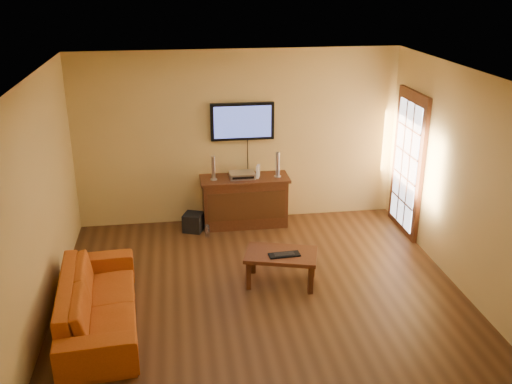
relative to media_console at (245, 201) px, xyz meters
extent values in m
plane|color=#3A2210|center=(-0.06, -2.23, -0.40)|extent=(5.00, 5.00, 0.00)
plane|color=tan|center=(-0.06, 0.27, 0.95)|extent=(5.00, 0.00, 5.00)
plane|color=tan|center=(-2.56, -2.23, 0.95)|extent=(0.00, 5.00, 5.00)
plane|color=tan|center=(2.44, -2.23, 0.95)|extent=(0.00, 5.00, 5.00)
plane|color=white|center=(-0.06, -2.23, 2.30)|extent=(5.00, 5.00, 0.00)
cube|color=#3C1C0D|center=(2.40, -0.53, 0.65)|extent=(0.06, 1.02, 2.22)
cube|color=white|center=(2.36, -0.53, 0.65)|extent=(0.01, 0.79, 1.89)
cube|color=#3C1C0D|center=(0.00, 0.01, -0.02)|extent=(1.29, 0.48, 0.74)
cube|color=black|center=(0.00, -0.24, 0.01)|extent=(1.19, 0.02, 0.45)
cube|color=#3C1C0D|center=(0.00, 0.01, 0.37)|extent=(1.37, 0.52, 0.04)
cube|color=black|center=(0.00, 0.22, 1.22)|extent=(0.98, 0.07, 0.58)
cube|color=#394896|center=(0.00, 0.18, 1.22)|extent=(0.88, 0.01, 0.49)
cube|color=#3C1C0D|center=(0.22, -1.88, 0.01)|extent=(1.01, 0.77, 0.05)
cube|color=#3C1C0D|center=(-0.21, -1.97, -0.21)|extent=(0.06, 0.06, 0.38)
cube|color=#3C1C0D|center=(0.54, -2.19, -0.21)|extent=(0.06, 0.06, 0.38)
cube|color=#3C1C0D|center=(-0.09, -1.57, -0.21)|extent=(0.06, 0.06, 0.38)
cube|color=#3C1C0D|center=(0.66, -1.79, -0.21)|extent=(0.06, 0.06, 0.38)
imported|color=#AE4B13|center=(-1.97, -2.50, 0.01)|extent=(0.76, 2.11, 0.81)
cylinder|color=silver|center=(-0.48, -0.03, 0.40)|extent=(0.10, 0.10, 0.02)
cylinder|color=silver|center=(-0.48, -0.03, 0.59)|extent=(0.06, 0.06, 0.36)
cylinder|color=silver|center=(0.51, -0.03, 0.40)|extent=(0.11, 0.11, 0.02)
cylinder|color=silver|center=(0.51, -0.03, 0.59)|extent=(0.06, 0.06, 0.38)
cube|color=silver|center=(-0.04, 0.01, 0.43)|extent=(0.39, 0.28, 0.09)
cube|color=white|center=(0.21, -0.02, 0.49)|extent=(0.08, 0.15, 0.19)
cube|color=black|center=(-0.82, -0.12, -0.26)|extent=(0.36, 0.36, 0.28)
cylinder|color=white|center=(-0.62, -0.37, -0.30)|extent=(0.07, 0.07, 0.18)
sphere|color=white|center=(-0.62, -0.37, -0.21)|extent=(0.04, 0.04, 0.04)
cube|color=black|center=(0.25, -1.94, 0.04)|extent=(0.40, 0.17, 0.02)
cube|color=black|center=(0.25, -1.94, 0.05)|extent=(0.26, 0.12, 0.01)
camera|label=1|loc=(-1.02, -8.20, 3.36)|focal=40.00mm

